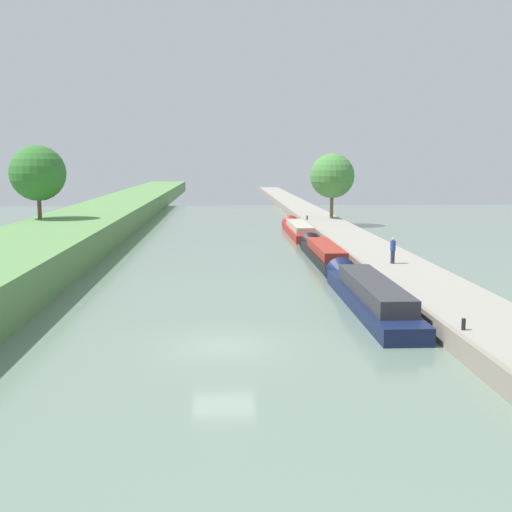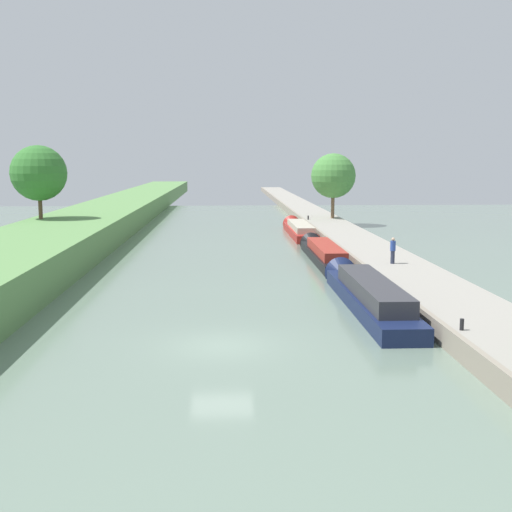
{
  "view_description": "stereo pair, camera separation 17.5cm",
  "coord_description": "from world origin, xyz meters",
  "px_view_note": "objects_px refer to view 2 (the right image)",
  "views": [
    {
      "loc": [
        0.03,
        -24.8,
        7.36
      ],
      "look_at": [
        2.2,
        17.53,
        1.0
      ],
      "focal_mm": 44.96,
      "sensor_mm": 36.0,
      "label": 1
    },
    {
      "loc": [
        0.2,
        -24.81,
        7.36
      ],
      "look_at": [
        2.2,
        17.53,
        1.0
      ],
      "focal_mm": 44.96,
      "sensor_mm": 36.0,
      "label": 2
    }
  ],
  "objects_px": {
    "person_walking": "(393,250)",
    "mooring_bollard_near": "(462,324)",
    "narrowboat_black": "(323,252)",
    "narrowboat_red": "(299,229)",
    "mooring_bollard_far": "(308,218)",
    "narrowboat_navy": "(366,293)"
  },
  "relations": [
    {
      "from": "narrowboat_black",
      "to": "narrowboat_red",
      "type": "distance_m",
      "value": 16.14
    },
    {
      "from": "narrowboat_black",
      "to": "mooring_bollard_far",
      "type": "distance_m",
      "value": 22.92
    },
    {
      "from": "person_walking",
      "to": "narrowboat_black",
      "type": "bearing_deg",
      "value": 113.68
    },
    {
      "from": "narrowboat_black",
      "to": "mooring_bollard_far",
      "type": "height_order",
      "value": "mooring_bollard_far"
    },
    {
      "from": "narrowboat_navy",
      "to": "mooring_bollard_far",
      "type": "distance_m",
      "value": 38.27
    },
    {
      "from": "person_walking",
      "to": "mooring_bollard_near",
      "type": "distance_m",
      "value": 16.09
    },
    {
      "from": "mooring_bollard_near",
      "to": "person_walking",
      "type": "bearing_deg",
      "value": 84.75
    },
    {
      "from": "narrowboat_black",
      "to": "narrowboat_red",
      "type": "height_order",
      "value": "narrowboat_red"
    },
    {
      "from": "narrowboat_navy",
      "to": "mooring_bollard_near",
      "type": "xyz_separation_m",
      "value": [
        1.92,
        -8.13,
        0.45
      ]
    },
    {
      "from": "mooring_bollard_near",
      "to": "mooring_bollard_far",
      "type": "relative_size",
      "value": 1.0
    },
    {
      "from": "person_walking",
      "to": "mooring_bollard_near",
      "type": "height_order",
      "value": "person_walking"
    },
    {
      "from": "narrowboat_navy",
      "to": "narrowboat_black",
      "type": "relative_size",
      "value": 1.06
    },
    {
      "from": "person_walking",
      "to": "mooring_bollard_near",
      "type": "relative_size",
      "value": 3.69
    },
    {
      "from": "narrowboat_black",
      "to": "mooring_bollard_near",
      "type": "height_order",
      "value": "mooring_bollard_near"
    },
    {
      "from": "narrowboat_navy",
      "to": "mooring_bollard_far",
      "type": "xyz_separation_m",
      "value": [
        1.92,
        38.21,
        0.45
      ]
    },
    {
      "from": "narrowboat_black",
      "to": "mooring_bollard_near",
      "type": "bearing_deg",
      "value": -85.59
    },
    {
      "from": "narrowboat_black",
      "to": "mooring_bollard_far",
      "type": "relative_size",
      "value": 31.39
    },
    {
      "from": "mooring_bollard_far",
      "to": "narrowboat_black",
      "type": "bearing_deg",
      "value": -94.54
    },
    {
      "from": "narrowboat_red",
      "to": "mooring_bollard_far",
      "type": "xyz_separation_m",
      "value": [
        1.81,
        6.7,
        0.56
      ]
    },
    {
      "from": "narrowboat_navy",
      "to": "narrowboat_red",
      "type": "distance_m",
      "value": 31.51
    },
    {
      "from": "narrowboat_navy",
      "to": "mooring_bollard_far",
      "type": "height_order",
      "value": "narrowboat_navy"
    },
    {
      "from": "mooring_bollard_far",
      "to": "narrowboat_navy",
      "type": "bearing_deg",
      "value": -92.87
    }
  ]
}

